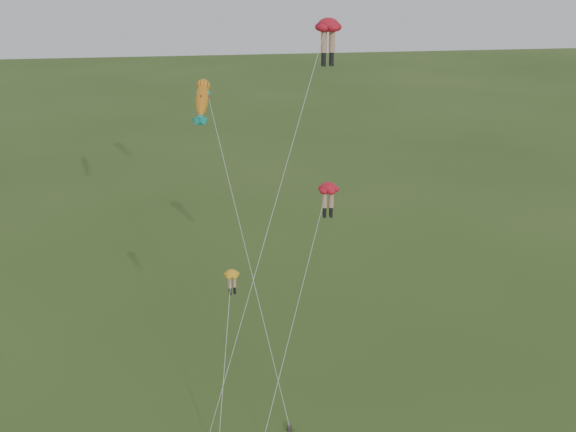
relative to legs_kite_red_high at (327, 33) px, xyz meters
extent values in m
plane|color=#2F4A1A|center=(-5.14, -8.46, -21.20)|extent=(300.00, 300.00, 0.00)
ellipsoid|color=red|center=(0.10, 0.11, 0.48)|extent=(1.77, 1.77, 0.81)
cylinder|color=tan|center=(-0.14, 0.09, -0.48)|extent=(0.36, 0.36, 1.23)
cylinder|color=black|center=(-0.14, 0.09, -1.40)|extent=(0.28, 0.28, 0.62)
cube|color=black|center=(-0.14, 0.09, -1.80)|extent=(0.24, 0.38, 0.18)
cylinder|color=tan|center=(0.35, 0.14, -0.48)|extent=(0.36, 0.36, 1.23)
cylinder|color=black|center=(0.35, 0.14, -1.40)|extent=(0.28, 0.28, 0.62)
cube|color=black|center=(0.35, 0.14, -1.80)|extent=(0.24, 0.38, 0.18)
cylinder|color=silver|center=(-3.97, -4.39, -10.06)|extent=(8.19, 9.04, 21.87)
ellipsoid|color=red|center=(0.13, -0.95, -9.18)|extent=(1.39, 1.39, 0.68)
cylinder|color=tan|center=(-0.08, -0.95, -9.98)|extent=(0.30, 0.30, 1.03)
cylinder|color=black|center=(-0.08, -0.95, -10.76)|extent=(0.23, 0.23, 0.52)
cube|color=black|center=(-0.08, -0.95, -11.09)|extent=(0.18, 0.31, 0.15)
cylinder|color=tan|center=(0.33, -0.96, -9.98)|extent=(0.30, 0.30, 1.03)
cylinder|color=black|center=(0.33, -0.96, -10.76)|extent=(0.23, 0.23, 0.52)
cube|color=black|center=(0.33, -0.96, -11.09)|extent=(0.18, 0.31, 0.15)
cylinder|color=silver|center=(-2.40, -5.10, -14.92)|extent=(5.08, 8.33, 12.15)
ellipsoid|color=#F8AB1F|center=(-6.25, -6.08, -12.10)|extent=(1.08, 1.08, 0.44)
cylinder|color=tan|center=(-6.38, -6.12, -12.62)|extent=(0.20, 0.20, 0.67)
cylinder|color=black|center=(-6.38, -6.12, -13.12)|extent=(0.15, 0.15, 0.34)
cube|color=black|center=(-6.38, -6.12, -13.34)|extent=(0.16, 0.22, 0.10)
cylinder|color=tan|center=(-6.12, -6.05, -12.62)|extent=(0.20, 0.20, 0.67)
cylinder|color=black|center=(-6.12, -6.05, -13.12)|extent=(0.15, 0.15, 0.34)
cube|color=black|center=(-6.12, -6.05, -13.34)|extent=(0.16, 0.22, 0.10)
cylinder|color=silver|center=(-6.88, -8.03, -16.43)|extent=(1.29, 3.93, 9.11)
ellipsoid|color=gold|center=(-7.36, 2.60, -4.08)|extent=(1.33, 2.74, 2.62)
sphere|color=gold|center=(-7.36, 2.60, -4.08)|extent=(1.10, 1.41, 1.27)
cone|color=teal|center=(-7.36, 2.60, -4.08)|extent=(0.89, 1.30, 1.20)
cone|color=teal|center=(-7.36, 2.60, -4.08)|extent=(0.89, 1.30, 1.20)
cone|color=teal|center=(-7.36, 2.60, -4.08)|extent=(0.51, 0.73, 0.67)
cone|color=teal|center=(-7.36, 2.60, -4.08)|extent=(0.51, 0.73, 0.67)
cone|color=#C03A14|center=(-7.36, 2.60, -4.08)|extent=(0.54, 0.73, 0.66)
cylinder|color=silver|center=(-5.36, -2.97, -12.53)|extent=(4.05, 11.16, 16.92)
cube|color=black|center=(-3.35, -8.53, -21.08)|extent=(0.25, 0.35, 0.24)
camera|label=1|loc=(-7.45, -37.81, 4.26)|focal=40.00mm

